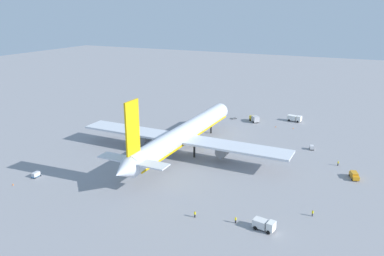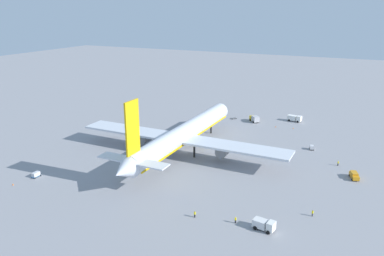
% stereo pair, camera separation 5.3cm
% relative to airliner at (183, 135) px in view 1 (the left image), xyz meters
% --- Properties ---
extents(ground_plane, '(600.00, 600.00, 0.00)m').
position_rel_airliner_xyz_m(ground_plane, '(1.38, -0.08, -6.70)').
color(ground_plane, gray).
extents(airliner, '(77.03, 74.76, 24.87)m').
position_rel_airliner_xyz_m(airliner, '(0.00, 0.00, 0.00)').
color(airliner, silver).
rests_on(airliner, ground).
extents(service_truck_0, '(5.70, 5.45, 2.78)m').
position_rel_airliner_xyz_m(service_truck_0, '(47.24, -11.33, -5.19)').
color(service_truck_0, yellow).
rests_on(service_truck_0, ground).
extents(service_truck_1, '(3.62, 6.46, 2.73)m').
position_rel_airliner_xyz_m(service_truck_1, '(55.63, -26.97, -5.19)').
color(service_truck_1, white).
rests_on(service_truck_1, ground).
extents(service_truck_2, '(3.21, 5.24, 2.53)m').
position_rel_airliner_xyz_m(service_truck_2, '(-34.90, -38.20, -5.34)').
color(service_truck_2, white).
rests_on(service_truck_2, ground).
extents(service_van, '(4.96, 3.22, 1.97)m').
position_rel_airliner_xyz_m(service_van, '(3.16, -54.77, -5.66)').
color(service_van, orange).
rests_on(service_van, ground).
extents(baggage_cart_0, '(3.36, 1.54, 1.50)m').
position_rel_airliner_xyz_m(baggage_cart_0, '(-36.48, 30.42, -5.88)').
color(baggage_cart_0, '#26598C').
rests_on(baggage_cart_0, ground).
extents(baggage_cart_1, '(2.91, 1.99, 1.54)m').
position_rel_airliner_xyz_m(baggage_cart_1, '(22.60, -39.62, -5.87)').
color(baggage_cart_1, '#595B60').
rests_on(baggage_cart_1, ground).
extents(baggage_cart_2, '(2.80, 2.73, 0.40)m').
position_rel_airliner_xyz_m(baggage_cart_2, '(47.87, -1.37, -6.43)').
color(baggage_cart_2, '#595B60').
rests_on(baggage_cart_2, ground).
extents(ground_worker_0, '(0.42, 0.42, 1.69)m').
position_rel_airliner_xyz_m(ground_worker_0, '(-35.04, -31.49, -5.84)').
color(ground_worker_0, black).
rests_on(ground_worker_0, ground).
extents(ground_worker_1, '(0.56, 0.56, 1.65)m').
position_rel_airliner_xyz_m(ground_worker_1, '(-36.77, -21.84, -5.86)').
color(ground_worker_1, black).
rests_on(ground_worker_1, ground).
extents(ground_worker_2, '(0.55, 0.55, 1.63)m').
position_rel_airliner_xyz_m(ground_worker_2, '(11.33, -49.53, -5.87)').
color(ground_worker_2, black).
rests_on(ground_worker_2, ground).
extents(ground_worker_3, '(0.54, 0.54, 1.61)m').
position_rel_airliner_xyz_m(ground_worker_3, '(-24.06, -47.17, -5.88)').
color(ground_worker_3, '#3F3F47').
rests_on(ground_worker_3, ground).
extents(traffic_cone_0, '(0.36, 0.36, 0.55)m').
position_rel_airliner_xyz_m(traffic_cone_0, '(44.57, -28.77, -6.42)').
color(traffic_cone_0, orange).
rests_on(traffic_cone_0, ground).
extents(traffic_cone_1, '(0.36, 0.36, 0.55)m').
position_rel_airliner_xyz_m(traffic_cone_1, '(-43.37, 31.99, -6.42)').
color(traffic_cone_1, orange).
rests_on(traffic_cone_1, ground).
extents(traffic_cone_2, '(0.36, 0.36, 0.55)m').
position_rel_airliner_xyz_m(traffic_cone_2, '(41.45, 8.04, -6.42)').
color(traffic_cone_2, orange).
rests_on(traffic_cone_2, ground).
extents(traffic_cone_3, '(0.36, 0.36, 0.55)m').
position_rel_airliner_xyz_m(traffic_cone_3, '(43.38, -21.67, -6.42)').
color(traffic_cone_3, orange).
rests_on(traffic_cone_3, ground).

